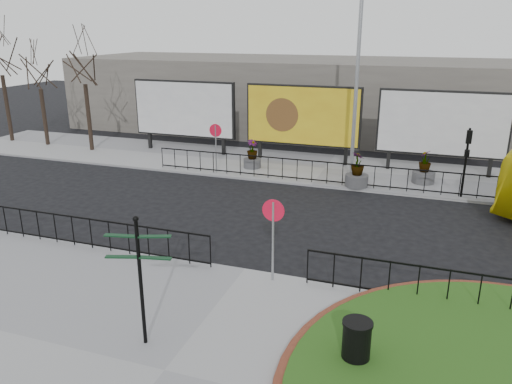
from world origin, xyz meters
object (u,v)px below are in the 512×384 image
at_px(billboard_mid, 303,116).
at_px(litter_bin, 356,344).
at_px(lamp_post, 357,79).
at_px(fingerpost_sign, 140,269).
at_px(planter_b, 357,174).
at_px(planter_c, 424,171).
at_px(planter_a, 252,157).

height_order(billboard_mid, litter_bin, billboard_mid).
bearing_deg(lamp_post, litter_bin, -80.88).
bearing_deg(lamp_post, billboard_mid, 146.75).
relative_size(fingerpost_sign, planter_b, 1.96).
bearing_deg(fingerpost_sign, planter_c, 57.38).
xyz_separation_m(fingerpost_sign, planter_c, (5.79, 15.26, -1.35)).
height_order(billboard_mid, planter_b, billboard_mid).
relative_size(lamp_post, fingerpost_sign, 2.92).
bearing_deg(litter_bin, lamp_post, 99.12).
distance_m(billboard_mid, planter_c, 6.95).
relative_size(planter_a, planter_b, 0.91).
bearing_deg(planter_c, litter_bin, -94.15).
bearing_deg(billboard_mid, litter_bin, -72.05).
xyz_separation_m(billboard_mid, planter_b, (3.50, -3.57, -1.90)).
distance_m(litter_bin, planter_a, 16.19).
height_order(fingerpost_sign, planter_b, fingerpost_sign).
height_order(lamp_post, planter_b, lamp_post).
bearing_deg(planter_b, fingerpost_sign, -102.00).
distance_m(planter_b, planter_c, 3.30).
distance_m(lamp_post, planter_c, 5.35).
height_order(lamp_post, planter_c, lamp_post).
relative_size(lamp_post, planter_b, 5.73).
bearing_deg(fingerpost_sign, billboard_mid, 80.15).
bearing_deg(litter_bin, planter_b, 98.10).
distance_m(billboard_mid, planter_b, 5.35).
relative_size(lamp_post, litter_bin, 8.52).
height_order(fingerpost_sign, planter_a, fingerpost_sign).
bearing_deg(planter_c, planter_b, -151.00).
height_order(lamp_post, fingerpost_sign, lamp_post).
bearing_deg(litter_bin, billboard_mid, 107.95).
bearing_deg(planter_c, fingerpost_sign, -110.78).
xyz_separation_m(billboard_mid, planter_a, (-2.11, -2.09, -1.91)).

